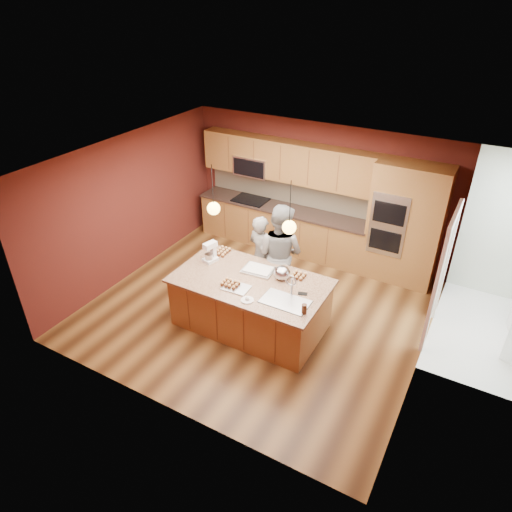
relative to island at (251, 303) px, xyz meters
The scene contains 24 objects.
floor 0.65m from the island, 104.39° to the left, with size 5.50×5.50×0.00m, color #422713.
ceiling 2.29m from the island, 104.39° to the left, with size 5.50×5.50×0.00m, color white.
wall_back 3.08m from the island, 92.22° to the left, with size 5.50×5.50×0.00m, color #511C17.
wall_front 2.24m from the island, 93.18° to the right, with size 5.50×5.50×0.00m, color #511C17.
wall_left 3.03m from the island, behind, with size 5.00×5.00×0.00m, color #511C17.
wall_right 2.82m from the island, ahead, with size 5.00×5.00×0.00m, color #511C17.
cabinet_run 2.85m from the island, 106.43° to the left, with size 3.74×0.64×2.30m.
oven_column 3.23m from the island, 56.74° to the left, with size 1.30×0.62×2.30m.
doorway_trim 2.96m from the island, 25.45° to the left, with size 0.08×1.11×2.20m, color white, non-canonical shape.
pendant_left 1.67m from the island, behind, with size 0.20×0.20×0.80m.
pendant_right 1.66m from the island, ahead, with size 0.20×0.20×0.80m.
island is the anchor object (origin of this frame).
person_left 1.05m from the island, 109.71° to the left, with size 0.56×0.37×1.54m, color black.
person_right 1.05m from the island, 88.12° to the left, with size 0.89×0.70×1.84m, color gray.
stand_mixer 1.09m from the island, 167.95° to the left, with size 0.23×0.28×0.34m.
sheet_cake 0.55m from the island, 96.71° to the left, with size 0.53×0.41×0.05m.
cooling_rack 0.55m from the island, 107.87° to the right, with size 0.41×0.29×0.02m, color silver.
mixing_bowl 0.74m from the island, 35.52° to the left, with size 0.27×0.27×0.23m, color #BABBC1.
plate 0.70m from the island, 66.18° to the right, with size 0.19×0.19×0.01m, color white.
tumbler 1.24m from the island, 18.22° to the right, with size 0.08×0.08×0.15m, color #391B0C.
phone 0.97m from the island, ahead, with size 0.14×0.08×0.01m, color black.
cupcakes_left 1.10m from the island, 149.78° to the left, with size 0.23×0.31×0.07m, color tan, non-canonical shape.
cupcakes_rack 0.61m from the island, 125.13° to the right, with size 0.29×0.22×0.07m, color tan, non-canonical shape.
cupcakes_right 0.90m from the island, 36.72° to the left, with size 0.22×0.22×0.07m, color tan, non-canonical shape.
Camera 1 is at (3.11, -5.62, 4.93)m, focal length 32.00 mm.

